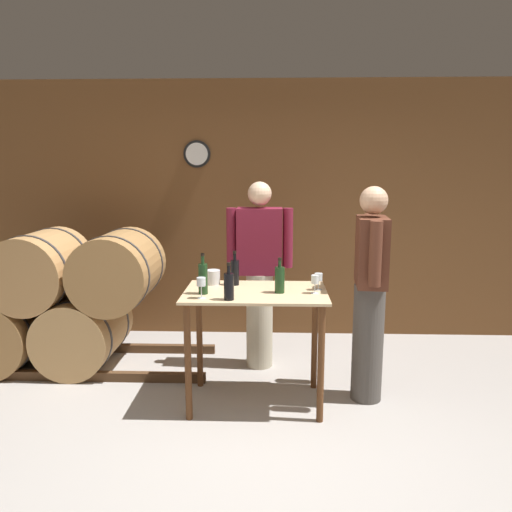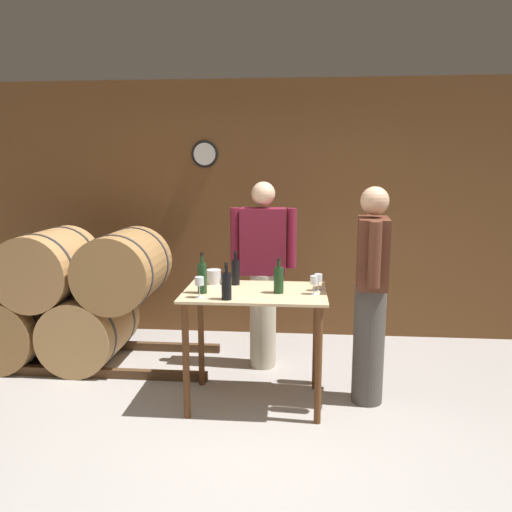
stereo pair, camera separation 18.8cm
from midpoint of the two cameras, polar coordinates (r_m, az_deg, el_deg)
name	(u,v)px [view 2 (the right image)]	position (r m, az deg, el deg)	size (l,w,h in m)	color
ground_plane	(261,469)	(3.32, 2.38, -23.14)	(14.00, 14.00, 0.00)	#9E9993
back_wall	(279,211)	(5.33, 3.69, 5.17)	(8.40, 0.08, 2.70)	brown
barrel_rack	(70,299)	(4.91, -19.45, -4.62)	(3.03, 0.84, 1.26)	#4C331E
tasting_table	(255,314)	(3.81, 1.29, -6.63)	(1.07, 0.68, 0.90)	#D1B284
wine_bottle_far_left	(202,277)	(3.69, -4.73, -2.43)	(0.07, 0.07, 0.30)	#193819
wine_bottle_left	(226,285)	(3.51, -1.86, -3.36)	(0.07, 0.07, 0.27)	black
wine_bottle_center	(236,271)	(3.93, -0.99, -1.76)	(0.07, 0.07, 0.27)	black
wine_bottle_right	(279,279)	(3.69, 4.07, -2.69)	(0.07, 0.07, 0.26)	#193819
wine_glass_near_left	(199,282)	(3.56, -4.99, -3.00)	(0.06, 0.06, 0.15)	silver
wine_glass_near_center	(314,281)	(3.68, 8.11, -2.86)	(0.06, 0.06, 0.14)	silver
wine_glass_near_right	(318,279)	(3.79, 8.55, -2.58)	(0.06, 0.06, 0.13)	silver
ice_bucket	(214,277)	(3.99, -3.50, -2.38)	(0.12, 0.12, 0.11)	silver
person_host	(371,292)	(3.90, 14.35, -3.98)	(0.25, 0.59, 1.68)	#4C4742
person_visitor_with_scarf	(263,271)	(4.48, 2.02, -1.74)	(0.59, 0.24, 1.69)	#B7AD93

